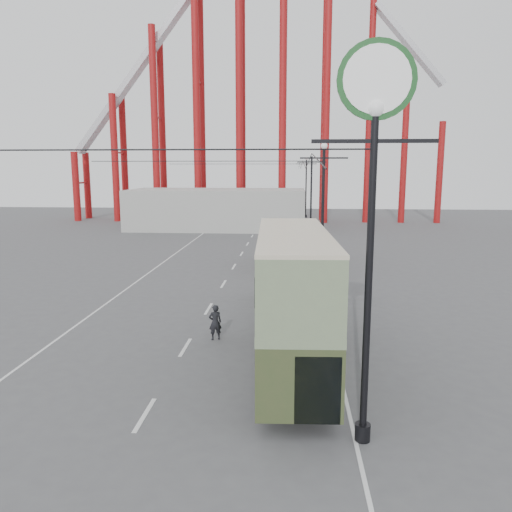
# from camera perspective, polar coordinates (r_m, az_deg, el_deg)

# --- Properties ---
(ground) EXTENTS (160.00, 160.00, 0.00)m
(ground) POSITION_cam_1_polar(r_m,az_deg,el_deg) (18.26, -7.63, -14.75)
(ground) COLOR #4E4E50
(ground) RESTS_ON ground
(road_markings) EXTENTS (12.52, 120.00, 0.01)m
(road_markings) POSITION_cam_1_polar(r_m,az_deg,el_deg) (36.98, -2.74, -1.90)
(road_markings) COLOR silver
(road_markings) RESTS_ON ground
(lamp_post_near) EXTENTS (3.20, 0.44, 10.80)m
(lamp_post_near) POSITION_cam_1_polar(r_m,az_deg,el_deg) (13.38, 13.29, 10.78)
(lamp_post_near) COLOR black
(lamp_post_near) RESTS_ON ground
(lamp_post_mid) EXTENTS (3.20, 0.44, 9.32)m
(lamp_post_mid) POSITION_cam_1_polar(r_m,az_deg,el_deg) (34.41, 7.63, 5.00)
(lamp_post_mid) COLOR black
(lamp_post_mid) RESTS_ON ground
(lamp_post_far) EXTENTS (3.20, 0.44, 9.32)m
(lamp_post_far) POSITION_cam_1_polar(r_m,az_deg,el_deg) (56.33, 6.32, 6.93)
(lamp_post_far) COLOR black
(lamp_post_far) RESTS_ON ground
(lamp_post_distant) EXTENTS (3.20, 0.44, 9.32)m
(lamp_post_distant) POSITION_cam_1_polar(r_m,az_deg,el_deg) (78.30, 5.74, 7.78)
(lamp_post_distant) COLOR black
(lamp_post_distant) RESTS_ON ground
(roller_coaster) EXTENTS (52.95, 5.00, 55.48)m
(roller_coaster) POSITION_cam_1_polar(r_m,az_deg,el_deg) (74.94, -0.56, 21.76)
(roller_coaster) COLOR maroon
(roller_coaster) RESTS_ON ground
(fairground_shed) EXTENTS (22.00, 10.00, 5.00)m
(fairground_shed) POSITION_cam_1_polar(r_m,az_deg,el_deg) (64.14, -4.41, 5.38)
(fairground_shed) COLOR #A9A9A4
(fairground_shed) RESTS_ON ground
(double_decker_bus) EXTENTS (2.94, 10.06, 5.35)m
(double_decker_bus) POSITION_cam_1_polar(r_m,az_deg,el_deg) (18.55, 4.22, -4.46)
(double_decker_bus) COLOR #394726
(double_decker_bus) RESTS_ON ground
(single_decker_green) EXTENTS (3.57, 10.31, 2.85)m
(single_decker_green) POSITION_cam_1_polar(r_m,az_deg,el_deg) (26.01, 4.91, -3.40)
(single_decker_green) COLOR gray
(single_decker_green) RESTS_ON ground
(single_decker_cream) EXTENTS (3.45, 10.44, 3.19)m
(single_decker_cream) POSITION_cam_1_polar(r_m,az_deg,el_deg) (39.74, 4.19, 1.54)
(single_decker_cream) COLOR beige
(single_decker_cream) RESTS_ON ground
(pedestrian) EXTENTS (0.69, 0.59, 1.61)m
(pedestrian) POSITION_cam_1_polar(r_m,az_deg,el_deg) (22.64, -4.69, -7.55)
(pedestrian) COLOR black
(pedestrian) RESTS_ON ground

